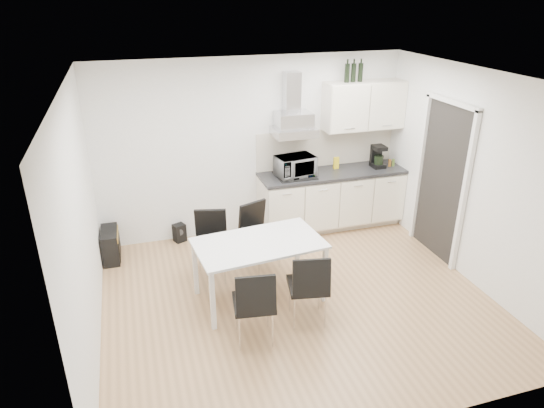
# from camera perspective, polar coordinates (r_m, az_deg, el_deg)

# --- Properties ---
(ground) EXTENTS (4.50, 4.50, 0.00)m
(ground) POSITION_cam_1_polar(r_m,az_deg,el_deg) (5.94, 2.97, -11.11)
(ground) COLOR tan
(ground) RESTS_ON ground
(wall_back) EXTENTS (4.50, 0.10, 2.60)m
(wall_back) POSITION_cam_1_polar(r_m,az_deg,el_deg) (7.10, -2.29, 6.62)
(wall_back) COLOR white
(wall_back) RESTS_ON ground
(wall_front) EXTENTS (4.50, 0.10, 2.60)m
(wall_front) POSITION_cam_1_polar(r_m,az_deg,el_deg) (3.73, 14.02, -11.31)
(wall_front) COLOR white
(wall_front) RESTS_ON ground
(wall_left) EXTENTS (0.10, 4.00, 2.60)m
(wall_left) POSITION_cam_1_polar(r_m,az_deg,el_deg) (5.05, -21.50, -2.53)
(wall_left) COLOR white
(wall_left) RESTS_ON ground
(wall_right) EXTENTS (0.10, 4.00, 2.60)m
(wall_right) POSITION_cam_1_polar(r_m,az_deg,el_deg) (6.40, 22.59, 2.77)
(wall_right) COLOR white
(wall_right) RESTS_ON ground
(ceiling) EXTENTS (4.50, 4.50, 0.00)m
(ceiling) POSITION_cam_1_polar(r_m,az_deg,el_deg) (4.94, 3.62, 14.45)
(ceiling) COLOR white
(ceiling) RESTS_ON wall_back
(doorway) EXTENTS (0.08, 1.04, 2.10)m
(doorway) POSITION_cam_1_polar(r_m,az_deg,el_deg) (6.86, 19.21, 2.42)
(doorway) COLOR white
(doorway) RESTS_ON ground
(kitchenette) EXTENTS (2.22, 0.64, 2.52)m
(kitchenette) POSITION_cam_1_polar(r_m,az_deg,el_deg) (7.39, 7.23, 3.30)
(kitchenette) COLOR beige
(kitchenette) RESTS_ON ground
(dining_table) EXTENTS (1.53, 0.98, 0.75)m
(dining_table) POSITION_cam_1_polar(r_m,az_deg,el_deg) (5.62, -1.56, -5.20)
(dining_table) COLOR white
(dining_table) RESTS_ON ground
(chair_far_left) EXTENTS (0.54, 0.59, 0.88)m
(chair_far_left) POSITION_cam_1_polar(r_m,az_deg,el_deg) (6.17, -7.21, -5.05)
(chair_far_left) COLOR black
(chair_far_left) RESTS_ON ground
(chair_far_right) EXTENTS (0.59, 0.63, 0.88)m
(chair_far_right) POSITION_cam_1_polar(r_m,az_deg,el_deg) (6.36, -1.28, -3.93)
(chair_far_right) COLOR black
(chair_far_right) RESTS_ON ground
(chair_near_left) EXTENTS (0.51, 0.56, 0.88)m
(chair_near_left) POSITION_cam_1_polar(r_m,az_deg,el_deg) (5.11, -2.15, -11.64)
(chair_near_left) COLOR black
(chair_near_left) RESTS_ON ground
(chair_near_right) EXTENTS (0.53, 0.57, 0.88)m
(chair_near_right) POSITION_cam_1_polar(r_m,az_deg,el_deg) (5.38, 4.22, -9.63)
(chair_near_right) COLOR black
(chair_near_right) RESTS_ON ground
(guitar_amp) EXTENTS (0.24, 0.52, 0.43)m
(guitar_amp) POSITION_cam_1_polar(r_m,az_deg,el_deg) (6.99, -18.47, -4.58)
(guitar_amp) COLOR black
(guitar_amp) RESTS_ON ground
(floor_speaker) EXTENTS (0.20, 0.20, 0.27)m
(floor_speaker) POSITION_cam_1_polar(r_m,az_deg,el_deg) (7.26, -10.83, -3.34)
(floor_speaker) COLOR black
(floor_speaker) RESTS_ON ground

